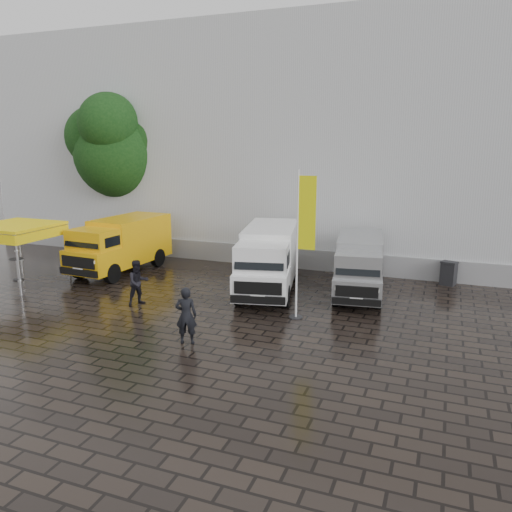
% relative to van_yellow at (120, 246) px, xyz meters
% --- Properties ---
extents(ground, '(120.00, 120.00, 0.00)m').
position_rel_van_yellow_xyz_m(ground, '(8.67, -4.28, -1.27)').
color(ground, black).
rests_on(ground, ground).
extents(exhibition_hall, '(44.00, 16.00, 12.00)m').
position_rel_van_yellow_xyz_m(exhibition_hall, '(10.67, 11.72, 4.73)').
color(exhibition_hall, silver).
rests_on(exhibition_hall, ground).
extents(hall_plinth, '(44.00, 0.15, 1.00)m').
position_rel_van_yellow_xyz_m(hall_plinth, '(10.67, 3.67, -0.77)').
color(hall_plinth, gray).
rests_on(hall_plinth, ground).
extents(van_yellow, '(2.46, 5.63, 2.54)m').
position_rel_van_yellow_xyz_m(van_yellow, '(0.00, 0.00, 0.00)').
color(van_yellow, '#EFAC0C').
rests_on(van_yellow, ground).
extents(van_white, '(3.30, 6.39, 2.64)m').
position_rel_van_yellow_xyz_m(van_white, '(7.70, -0.51, 0.05)').
color(van_white, white).
rests_on(van_white, ground).
extents(van_silver, '(2.53, 5.54, 2.32)m').
position_rel_van_yellow_xyz_m(van_silver, '(11.28, 0.42, -0.11)').
color(van_silver, '#9FA1A3').
rests_on(van_silver, ground).
extents(canopy_tent, '(3.02, 3.02, 2.66)m').
position_rel_van_yellow_xyz_m(canopy_tent, '(-2.89, -3.35, 1.21)').
color(canopy_tent, silver).
rests_on(canopy_tent, ground).
extents(flagpole, '(0.88, 0.50, 5.24)m').
position_rel_van_yellow_xyz_m(flagpole, '(9.89, -3.19, 1.67)').
color(flagpole, black).
rests_on(flagpole, ground).
extents(tree, '(5.02, 5.02, 9.02)m').
position_rel_van_yellow_xyz_m(tree, '(-3.12, 4.68, 4.52)').
color(tree, black).
rests_on(tree, ground).
extents(cocktail_table, '(0.60, 0.60, 1.01)m').
position_rel_van_yellow_xyz_m(cocktail_table, '(-3.49, -2.93, -0.77)').
color(cocktail_table, black).
rests_on(cocktail_table, ground).
extents(wheelie_bin, '(0.78, 0.78, 1.04)m').
position_rel_van_yellow_xyz_m(wheelie_bin, '(14.73, 3.25, -0.75)').
color(wheelie_bin, black).
rests_on(wheelie_bin, ground).
extents(person_front, '(0.77, 0.63, 1.82)m').
position_rel_van_yellow_xyz_m(person_front, '(7.19, -6.62, -0.36)').
color(person_front, black).
rests_on(person_front, ground).
extents(person_tent, '(1.02, 1.07, 1.74)m').
position_rel_van_yellow_xyz_m(person_tent, '(3.61, -3.89, -0.40)').
color(person_tent, black).
rests_on(person_tent, ground).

